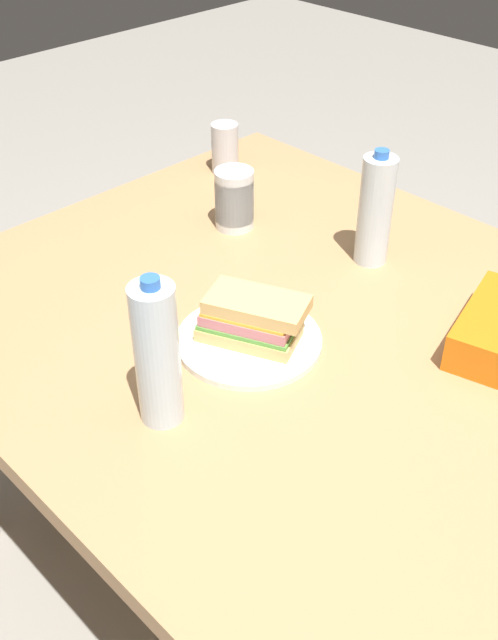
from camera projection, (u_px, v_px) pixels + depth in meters
name	position (u px, v px, depth m)	size (l,w,h in m)	color
ground_plane	(312.00, 586.00, 1.74)	(8.00, 8.00, 0.00)	gray
dining_table	(331.00, 376.00, 1.35)	(1.50, 1.11, 0.73)	tan
paper_plate	(249.00, 340.00, 1.29)	(0.25, 0.25, 0.01)	white
sandwich	(251.00, 319.00, 1.26)	(0.20, 0.16, 0.08)	#DBB26B
water_bottle_tall	(375.00, 210.00, 1.44)	(0.07, 0.07, 0.24)	silver
plastic_cup_stack	(234.00, 199.00, 1.58)	(0.08, 0.08, 0.13)	silver
water_bottle_spare	(157.00, 355.00, 1.08)	(0.07, 0.07, 0.26)	silver
soda_can_silver	(225.00, 148.00, 1.81)	(0.07, 0.07, 0.12)	silver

